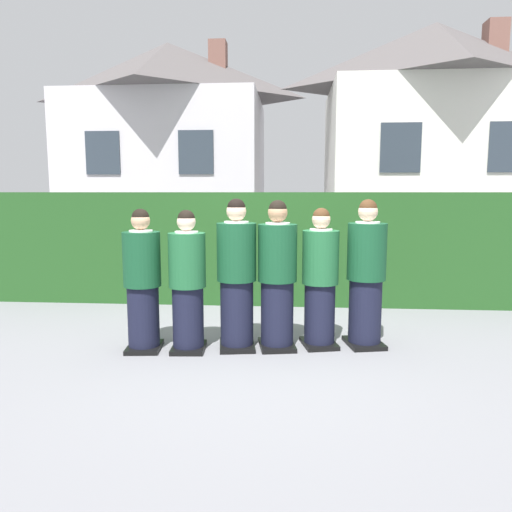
% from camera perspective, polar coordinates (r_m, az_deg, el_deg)
% --- Properties ---
extents(ground_plane, '(60.00, 60.00, 0.00)m').
position_cam_1_polar(ground_plane, '(5.53, 0.00, -10.84)').
color(ground_plane, slate).
extents(student_front_row_0, '(0.41, 0.52, 1.58)m').
position_cam_1_polar(student_front_row_0, '(5.43, -13.36, -3.23)').
color(student_front_row_0, black).
rests_on(student_front_row_0, ground).
extents(student_front_row_1, '(0.41, 0.51, 1.56)m').
position_cam_1_polar(student_front_row_1, '(5.32, -8.16, -3.38)').
color(student_front_row_1, black).
rests_on(student_front_row_1, ground).
extents(student_front_row_2, '(0.46, 0.56, 1.68)m').
position_cam_1_polar(student_front_row_2, '(5.35, -2.31, -2.62)').
color(student_front_row_2, black).
rests_on(student_front_row_2, ground).
extents(student_front_row_3, '(0.46, 0.56, 1.67)m').
position_cam_1_polar(student_front_row_3, '(5.35, 2.55, -2.69)').
color(student_front_row_3, black).
rests_on(student_front_row_3, ground).
extents(student_front_row_4, '(0.45, 0.54, 1.58)m').
position_cam_1_polar(student_front_row_4, '(5.46, 7.64, -3.01)').
color(student_front_row_4, black).
rests_on(student_front_row_4, ground).
extents(student_front_row_5, '(0.47, 0.55, 1.67)m').
position_cam_1_polar(student_front_row_5, '(5.56, 12.96, -2.45)').
color(student_front_row_5, black).
rests_on(student_front_row_5, ground).
extents(hedge, '(9.06, 0.70, 1.75)m').
position_cam_1_polar(hedge, '(7.63, 1.32, 1.01)').
color(hedge, '#214C1E').
rests_on(hedge, ground).
extents(school_building_main, '(5.56, 3.88, 6.00)m').
position_cam_1_polar(school_building_main, '(13.54, 20.18, 12.74)').
color(school_building_main, silver).
rests_on(school_building_main, ground).
extents(school_building_annex, '(5.74, 4.46, 6.08)m').
position_cam_1_polar(school_building_annex, '(14.91, -10.23, 12.73)').
color(school_building_annex, silver).
rests_on(school_building_annex, ground).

